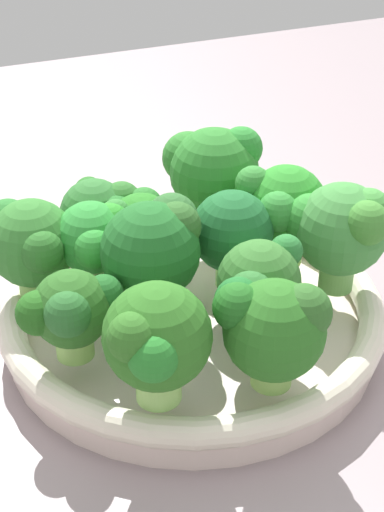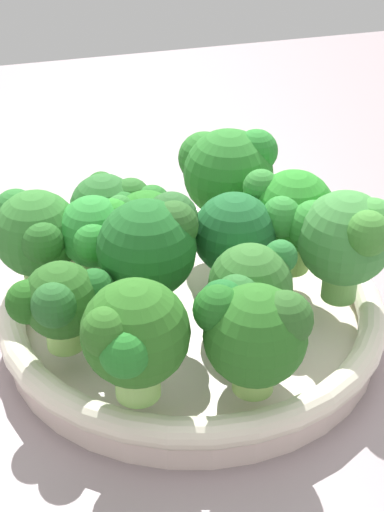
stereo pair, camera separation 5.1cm
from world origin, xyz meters
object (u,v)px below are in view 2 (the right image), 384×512
at_px(broccoli_floret_2, 290,213).
at_px(broccoli_floret_9, 108,207).
at_px(broccoli_floret_3, 248,332).
at_px(broccoli_floret_0, 143,224).
at_px(bowl, 192,314).
at_px(broccoli_floret_12, 98,233).
at_px(broccoli_floret_6, 343,234).
at_px(broccoli_floret_11, 235,233).
at_px(broccoli_floret_7, 35,233).
at_px(broccoli_floret_4, 227,171).
at_px(broccoli_floret_1, 250,289).
at_px(broccoli_floret_8, 133,337).
at_px(broccoli_floret_10, 152,245).
at_px(broccoli_floret_5, 60,302).

bearing_deg(broccoli_floret_2, broccoli_floret_9, -116.79).
bearing_deg(broccoli_floret_3, broccoli_floret_0, -169.47).
relative_size(bowl, broccoli_floret_12, 3.90).
relative_size(broccoli_floret_3, broccoli_floret_9, 1.09).
xyz_separation_m(broccoli_floret_6, broccoli_floret_11, (-0.03, -0.06, -0.01)).
height_order(broccoli_floret_6, broccoli_floret_7, broccoli_floret_6).
height_order(broccoli_floret_4, broccoli_floret_12, broccoli_floret_4).
height_order(broccoli_floret_1, broccoli_floret_8, broccoli_floret_8).
xyz_separation_m(broccoli_floret_4, broccoli_floret_8, (0.16, -0.11, -0.01)).
xyz_separation_m(broccoli_floret_0, broccoli_floret_2, (0.03, 0.10, 0.01)).
distance_m(bowl, broccoli_floret_6, 0.12).
distance_m(broccoli_floret_0, broccoli_floret_8, 0.13).
bearing_deg(bowl, broccoli_floret_10, -73.74).
bearing_deg(broccoli_floret_0, broccoli_floret_10, -6.46).
xyz_separation_m(broccoli_floret_2, broccoli_floret_4, (-0.07, -0.02, 0.00)).
relative_size(broccoli_floret_3, broccoli_floret_5, 1.03).
relative_size(broccoli_floret_3, broccoli_floret_4, 0.82).
bearing_deg(bowl, broccoli_floret_9, -149.12).
distance_m(broccoli_floret_0, broccoli_floret_9, 0.03).
height_order(bowl, broccoli_floret_8, broccoli_floret_8).
relative_size(bowl, broccoli_floret_1, 3.99).
height_order(broccoli_floret_7, broccoli_floret_11, broccoli_floret_11).
distance_m(broccoli_floret_1, broccoli_floret_5, 0.11).
bearing_deg(broccoli_floret_0, broccoli_floret_11, 55.72).
relative_size(broccoli_floret_3, broccoli_floret_6, 0.87).
xyz_separation_m(broccoli_floret_0, broccoli_floret_7, (-0.00, -0.07, 0.00)).
xyz_separation_m(broccoli_floret_1, broccoli_floret_5, (-0.03, -0.11, -0.01)).
xyz_separation_m(broccoli_floret_7, broccoli_floret_8, (0.13, 0.04, 0.00)).
height_order(broccoli_floret_9, broccoli_floret_11, broccoli_floret_11).
relative_size(broccoli_floret_1, broccoli_floret_11, 0.94).
relative_size(broccoli_floret_1, broccoli_floret_2, 0.89).
relative_size(broccoli_floret_2, broccoli_floret_9, 1.21).
relative_size(bowl, broccoli_floret_3, 3.90).
distance_m(bowl, broccoli_floret_1, 0.08).
relative_size(broccoli_floret_0, broccoli_floret_10, 0.78).
height_order(broccoli_floret_4, broccoli_floret_7, broccoli_floret_4).
relative_size(broccoli_floret_7, broccoli_floret_12, 1.03).
xyz_separation_m(broccoli_floret_1, broccoli_floret_8, (0.03, -0.08, 0.00)).
xyz_separation_m(bowl, broccoli_floret_6, (0.03, 0.09, 0.06)).
bearing_deg(broccoli_floret_0, broccoli_floret_6, 59.56).
height_order(broccoli_floret_5, broccoli_floret_7, broccoli_floret_7).
bearing_deg(broccoli_floret_9, bowl, 30.88).
xyz_separation_m(bowl, broccoli_floret_10, (0.01, -0.03, 0.06)).
distance_m(bowl, broccoli_floret_4, 0.11).
bearing_deg(broccoli_floret_0, broccoli_floret_3, 10.53).
distance_m(broccoli_floret_4, broccoli_floret_10, 0.12).
height_order(broccoli_floret_0, broccoli_floret_10, broccoli_floret_10).
relative_size(broccoli_floret_10, broccoli_floret_12, 1.18).
height_order(bowl, broccoli_floret_12, broccoli_floret_12).
bearing_deg(broccoli_floret_11, broccoli_floret_1, -11.06).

